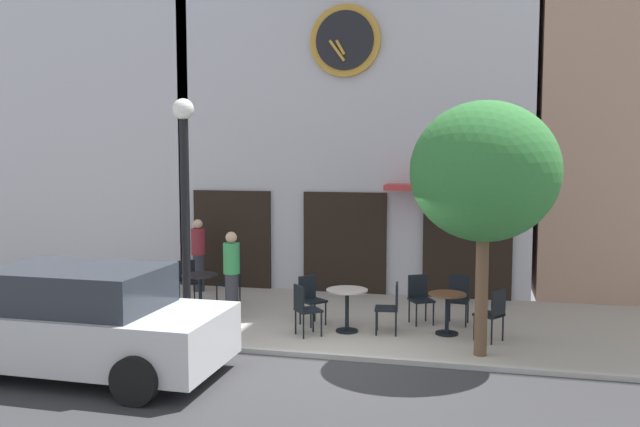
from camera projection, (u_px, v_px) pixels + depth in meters
name	position (u px, v px, depth m)	size (l,w,h in m)	color
ground_plane	(327.00, 376.00, 9.39)	(25.22, 11.28, 0.13)	#9E998E
clock_building	(355.00, 80.00, 15.73)	(8.19, 3.66, 9.63)	#B2B2BC
street_lamp	(185.00, 218.00, 11.16)	(0.36, 0.36, 4.10)	black
street_tree	(484.00, 172.00, 10.05)	(2.29, 2.06, 3.99)	brown
cafe_table_center	(200.00, 285.00, 13.14)	(0.73, 0.73, 0.75)	black
cafe_table_rightmost	(347.00, 301.00, 11.62)	(0.74, 0.74, 0.77)	black
cafe_table_near_door	(447.00, 306.00, 11.46)	(0.66, 0.66, 0.73)	black
cafe_chair_facing_wall	(310.00, 296.00, 12.16)	(0.56, 0.56, 0.90)	black
cafe_chair_left_end	(304.00, 306.00, 11.34)	(0.56, 0.56, 0.90)	black
cafe_chair_right_end	(420.00, 295.00, 12.23)	(0.54, 0.54, 0.90)	black
cafe_chair_by_entrance	(458.00, 296.00, 12.19)	(0.44, 0.44, 0.90)	black
cafe_chair_under_awning	(231.00, 280.00, 13.74)	(0.53, 0.53, 0.90)	black
cafe_chair_outer	(493.00, 311.00, 10.99)	(0.56, 0.56, 0.90)	black
cafe_chair_curbside	(188.00, 278.00, 13.89)	(0.57, 0.57, 0.90)	black
cafe_chair_near_lamp	(391.00, 304.00, 11.49)	(0.44, 0.44, 0.90)	black
pedestrian_maroon	(198.00, 254.00, 15.04)	(0.45, 0.45, 1.67)	#2D2D38
pedestrian_green	(232.00, 273.00, 12.67)	(0.40, 0.40, 1.67)	#2D2D38
parked_car_silver	(78.00, 321.00, 9.41)	(4.32, 2.06, 1.55)	#B7BABF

